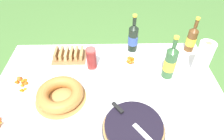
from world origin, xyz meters
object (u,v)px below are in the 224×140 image
Objects in this scene: berry_tart at (133,128)px; cider_bottle_green at (170,62)px; cup_stack at (91,58)px; paper_towel_roll at (203,59)px; snack_plate_right at (128,62)px; bread_board at (69,55)px; cider_bottle_amber at (192,39)px; bundt_cake at (60,94)px; snack_plate_left at (24,84)px; juice_bottle_red at (133,38)px; serving_knife at (130,121)px.

cider_bottle_green is at bearing 56.51° from berry_tart.
paper_towel_roll is (0.79, -0.07, 0.04)m from cup_stack.
bread_board reaches higher than snack_plate_right.
cider_bottle_amber is 1.15× the size of bread_board.
paper_towel_roll is 1.02× the size of bread_board.
bundt_cake is 0.97× the size of cider_bottle_green.
snack_plate_left reaches higher than berry_tart.
paper_towel_roll is at bearing 7.08° from cider_bottle_green.
cup_stack is at bearing -146.53° from juice_bottle_red.
cup_stack is at bearing 174.66° from paper_towel_roll.
cider_bottle_green is 1.13× the size of cider_bottle_amber.
cider_bottle_amber is 0.93× the size of juice_bottle_red.
cup_stack reaches higher than bundt_cake.
juice_bottle_red reaches higher than bundt_cake.
bread_board is at bearing 147.56° from cup_stack.
berry_tart is 1.38× the size of bread_board.
paper_towel_roll reaches higher than berry_tart.
cider_bottle_green is at bearing -129.20° from cider_bottle_amber.
cup_stack is (0.19, 0.30, 0.05)m from bundt_cake.
cider_bottle_amber is at bearing 5.08° from bread_board.
cup_stack is 0.78× the size of snack_plate_left.
cup_stack is at bearing 167.63° from serving_knife.
serving_knife and bread_board have the same top height.
bundt_cake is at bearing -154.25° from serving_knife.
serving_knife reaches higher than snack_plate_left.
bundt_cake is (-0.43, 0.22, -0.02)m from serving_knife.
bread_board reaches higher than berry_tart.
berry_tart is 0.71m from paper_towel_roll.
paper_towel_roll reaches higher than bundt_cake.
serving_knife is at bearing -140.72° from paper_towel_roll.
berry_tart is 0.80m from bread_board.
bundt_cake is 0.77m from cider_bottle_green.
bread_board is at bearing 90.10° from bundt_cake.
cider_bottle_amber is at bearing 86.56° from paper_towel_roll.
cider_bottle_green is at bearing 4.30° from snack_plate_left.
snack_plate_right is (-0.27, 0.15, -0.12)m from cider_bottle_green.
cup_stack is 0.56m from cider_bottle_green.
juice_bottle_red is at bearing 136.00° from serving_knife.
cider_bottle_green reaches higher than snack_plate_right.
bread_board is at bearing 176.55° from serving_knife.
snack_plate_right is at bearing -8.88° from bread_board.
paper_towel_roll is (0.24, 0.03, 0.00)m from cider_bottle_green.
cider_bottle_green is 1.28× the size of paper_towel_roll.
bread_board is (0.28, 0.30, 0.02)m from snack_plate_left.
snack_plate_left is (-0.71, 0.34, -0.05)m from serving_knife.
bundt_cake is 1.27× the size of bread_board.
juice_bottle_red is at bearing 74.44° from snack_plate_right.
snack_plate_left is at bearing -175.18° from paper_towel_roll.
cider_bottle_green is 0.78m from bread_board.
bundt_cake reaches higher than berry_tart.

